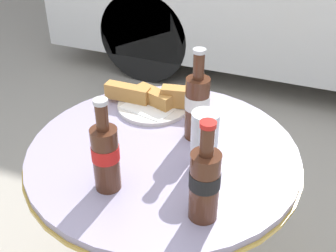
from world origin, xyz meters
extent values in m
cylinder|color=gold|center=(0.00, 0.00, 0.37)|extent=(0.06, 0.06, 0.70)
cylinder|color=gold|center=(0.00, 0.00, 0.72)|extent=(0.73, 0.73, 0.01)
cylinder|color=#9E93B2|center=(0.00, 0.00, 0.73)|extent=(0.72, 0.72, 0.02)
cylinder|color=#4C2819|center=(-0.06, -0.19, 0.82)|extent=(0.06, 0.06, 0.16)
cylinder|color=red|center=(-0.06, -0.19, 0.84)|extent=(0.06, 0.06, 0.04)
cylinder|color=#4C2819|center=(-0.06, -0.19, 0.93)|extent=(0.03, 0.03, 0.06)
cylinder|color=silver|center=(-0.06, -0.19, 0.97)|extent=(0.03, 0.03, 0.01)
cylinder|color=#4C2819|center=(0.06, 0.09, 0.83)|extent=(0.06, 0.06, 0.18)
cylinder|color=silver|center=(0.06, 0.09, 0.85)|extent=(0.07, 0.07, 0.04)
cylinder|color=#4C2819|center=(0.06, 0.09, 0.95)|extent=(0.03, 0.03, 0.07)
cylinder|color=silver|center=(0.06, 0.09, 0.99)|extent=(0.03, 0.03, 0.01)
cylinder|color=#4C2819|center=(0.17, -0.19, 0.82)|extent=(0.06, 0.06, 0.16)
cylinder|color=black|center=(0.17, -0.19, 0.84)|extent=(0.07, 0.07, 0.04)
cylinder|color=#4C2819|center=(0.17, -0.19, 0.94)|extent=(0.03, 0.03, 0.07)
cylinder|color=red|center=(0.17, -0.19, 0.98)|extent=(0.03, 0.03, 0.01)
cylinder|color=black|center=(0.12, -0.04, 0.80)|extent=(0.06, 0.06, 0.12)
cylinder|color=silver|center=(0.12, -0.04, 0.82)|extent=(0.07, 0.07, 0.16)
cylinder|color=silver|center=(-0.11, 0.19, 0.75)|extent=(0.22, 0.22, 0.01)
cube|color=white|center=(-0.11, 0.19, 0.76)|extent=(0.18, 0.18, 0.00)
cube|color=#B77F3D|center=(-0.19, 0.18, 0.78)|extent=(0.14, 0.04, 0.05)
cube|color=#B77F3D|center=(-0.11, 0.20, 0.78)|extent=(0.14, 0.09, 0.04)
cube|color=#B77F3D|center=(-0.02, 0.21, 0.79)|extent=(0.13, 0.06, 0.06)
cylinder|color=black|center=(-0.85, 1.77, 0.32)|extent=(0.65, 0.22, 0.65)
camera|label=1|loc=(0.35, -0.83, 1.40)|focal=45.00mm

